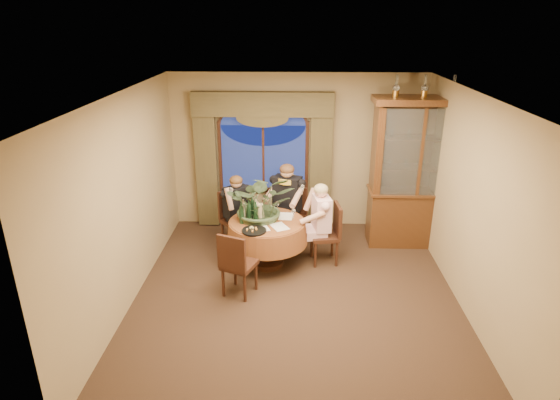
{
  "coord_description": "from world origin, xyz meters",
  "views": [
    {
      "loc": [
        -0.03,
        -5.66,
        3.67
      ],
      "look_at": [
        -0.25,
        0.89,
        1.1
      ],
      "focal_mm": 30.0,
      "sensor_mm": 36.0,
      "label": 1
    }
  ],
  "objects_px": {
    "chair_back": "(236,220)",
    "person_pink": "(321,223)",
    "olive_bowl": "(270,221)",
    "wine_bottle_5": "(249,211)",
    "chair_right": "(324,234)",
    "person_back": "(237,211)",
    "dining_table": "(267,243)",
    "stoneware_vase": "(260,212)",
    "chair_front_left": "(239,263)",
    "wine_bottle_2": "(252,206)",
    "wine_bottle_0": "(241,213)",
    "oil_lamp_center": "(425,86)",
    "wine_bottle_4": "(243,209)",
    "centerpiece_plant": "(261,179)",
    "wine_bottle_1": "(256,210)",
    "chair_back_right": "(291,217)",
    "oil_lamp_left": "(396,86)",
    "person_scarf": "(287,204)",
    "china_cabinet": "(415,174)",
    "wine_bottle_3": "(256,212)",
    "oil_lamp_right": "(454,86)"
  },
  "relations": [
    {
      "from": "oil_lamp_center",
      "to": "person_pink",
      "type": "xyz_separation_m",
      "value": [
        -1.57,
        -0.69,
        -2.03
      ]
    },
    {
      "from": "oil_lamp_center",
      "to": "wine_bottle_0",
      "type": "height_order",
      "value": "oil_lamp_center"
    },
    {
      "from": "dining_table",
      "to": "person_back",
      "type": "bearing_deg",
      "value": 130.53
    },
    {
      "from": "chair_back",
      "to": "person_pink",
      "type": "relative_size",
      "value": 0.73
    },
    {
      "from": "centerpiece_plant",
      "to": "china_cabinet",
      "type": "bearing_deg",
      "value": 16.54
    },
    {
      "from": "dining_table",
      "to": "wine_bottle_3",
      "type": "xyz_separation_m",
      "value": [
        -0.17,
        -0.04,
        0.54
      ]
    },
    {
      "from": "oil_lamp_right",
      "to": "stoneware_vase",
      "type": "bearing_deg",
      "value": -165.07
    },
    {
      "from": "wine_bottle_3",
      "to": "wine_bottle_4",
      "type": "bearing_deg",
      "value": 154.88
    },
    {
      "from": "person_back",
      "to": "person_scarf",
      "type": "height_order",
      "value": "person_scarf"
    },
    {
      "from": "person_pink",
      "to": "centerpiece_plant",
      "type": "distance_m",
      "value": 1.19
    },
    {
      "from": "person_back",
      "to": "stoneware_vase",
      "type": "relative_size",
      "value": 5.11
    },
    {
      "from": "chair_back_right",
      "to": "stoneware_vase",
      "type": "distance_m",
      "value": 0.95
    },
    {
      "from": "person_scarf",
      "to": "wine_bottle_1",
      "type": "height_order",
      "value": "person_scarf"
    },
    {
      "from": "oil_lamp_center",
      "to": "person_back",
      "type": "relative_size",
      "value": 0.27
    },
    {
      "from": "chair_front_left",
      "to": "wine_bottle_2",
      "type": "xyz_separation_m",
      "value": [
        0.1,
        1.02,
        0.44
      ]
    },
    {
      "from": "chair_front_left",
      "to": "olive_bowl",
      "type": "distance_m",
      "value": 0.93
    },
    {
      "from": "person_back",
      "to": "oil_lamp_left",
      "type": "bearing_deg",
      "value": 144.39
    },
    {
      "from": "olive_bowl",
      "to": "wine_bottle_3",
      "type": "distance_m",
      "value": 0.26
    },
    {
      "from": "olive_bowl",
      "to": "wine_bottle_5",
      "type": "relative_size",
      "value": 0.47
    },
    {
      "from": "chair_right",
      "to": "wine_bottle_0",
      "type": "distance_m",
      "value": 1.36
    },
    {
      "from": "chair_right",
      "to": "person_pink",
      "type": "height_order",
      "value": "person_pink"
    },
    {
      "from": "dining_table",
      "to": "olive_bowl",
      "type": "xyz_separation_m",
      "value": [
        0.05,
        -0.05,
        0.4
      ]
    },
    {
      "from": "person_pink",
      "to": "wine_bottle_5",
      "type": "distance_m",
      "value": 1.16
    },
    {
      "from": "china_cabinet",
      "to": "chair_right",
      "type": "distance_m",
      "value": 1.85
    },
    {
      "from": "chair_right",
      "to": "wine_bottle_3",
      "type": "height_order",
      "value": "wine_bottle_3"
    },
    {
      "from": "oil_lamp_left",
      "to": "person_scarf",
      "type": "height_order",
      "value": "oil_lamp_left"
    },
    {
      "from": "oil_lamp_center",
      "to": "wine_bottle_4",
      "type": "distance_m",
      "value": 3.38
    },
    {
      "from": "olive_bowl",
      "to": "wine_bottle_4",
      "type": "relative_size",
      "value": 0.47
    },
    {
      "from": "oil_lamp_right",
      "to": "wine_bottle_2",
      "type": "bearing_deg",
      "value": -167.64
    },
    {
      "from": "wine_bottle_2",
      "to": "dining_table",
      "type": "bearing_deg",
      "value": -37.52
    },
    {
      "from": "centerpiece_plant",
      "to": "wine_bottle_1",
      "type": "xyz_separation_m",
      "value": [
        -0.08,
        -0.07,
        -0.48
      ]
    },
    {
      "from": "wine_bottle_1",
      "to": "wine_bottle_4",
      "type": "distance_m",
      "value": 0.2
    },
    {
      "from": "person_back",
      "to": "chair_back_right",
      "type": "bearing_deg",
      "value": 148.95
    },
    {
      "from": "oil_lamp_center",
      "to": "stoneware_vase",
      "type": "xyz_separation_m",
      "value": [
        -2.52,
        -0.79,
        -1.81
      ]
    },
    {
      "from": "person_back",
      "to": "person_scarf",
      "type": "distance_m",
      "value": 0.87
    },
    {
      "from": "chair_right",
      "to": "chair_back",
      "type": "bearing_deg",
      "value": 62.83
    },
    {
      "from": "chair_right",
      "to": "person_back",
      "type": "xyz_separation_m",
      "value": [
        -1.45,
        0.52,
        0.16
      ]
    },
    {
      "from": "stoneware_vase",
      "to": "wine_bottle_5",
      "type": "height_order",
      "value": "wine_bottle_5"
    },
    {
      "from": "person_back",
      "to": "wine_bottle_4",
      "type": "xyz_separation_m",
      "value": [
        0.19,
        -0.59,
        0.28
      ]
    },
    {
      "from": "china_cabinet",
      "to": "wine_bottle_3",
      "type": "height_order",
      "value": "china_cabinet"
    },
    {
      "from": "person_scarf",
      "to": "wine_bottle_1",
      "type": "bearing_deg",
      "value": 78.65
    },
    {
      "from": "person_pink",
      "to": "oil_lamp_left",
      "type": "bearing_deg",
      "value": -69.76
    },
    {
      "from": "wine_bottle_0",
      "to": "wine_bottle_4",
      "type": "height_order",
      "value": "same"
    },
    {
      "from": "centerpiece_plant",
      "to": "wine_bottle_3",
      "type": "distance_m",
      "value": 0.51
    },
    {
      "from": "oil_lamp_center",
      "to": "olive_bowl",
      "type": "xyz_separation_m",
      "value": [
        -2.36,
        -0.91,
        -1.91
      ]
    },
    {
      "from": "olive_bowl",
      "to": "wine_bottle_1",
      "type": "distance_m",
      "value": 0.28
    },
    {
      "from": "olive_bowl",
      "to": "wine_bottle_4",
      "type": "xyz_separation_m",
      "value": [
        -0.41,
        0.1,
        0.14
      ]
    },
    {
      "from": "wine_bottle_0",
      "to": "chair_back",
      "type": "bearing_deg",
      "value": 104.22
    },
    {
      "from": "dining_table",
      "to": "stoneware_vase",
      "type": "height_order",
      "value": "stoneware_vase"
    },
    {
      "from": "olive_bowl",
      "to": "wine_bottle_5",
      "type": "bearing_deg",
      "value": 169.42
    }
  ]
}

